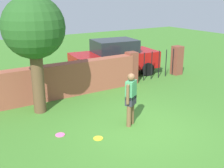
# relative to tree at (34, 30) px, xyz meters

# --- Properties ---
(ground_plane) EXTENTS (40.00, 40.00, 0.00)m
(ground_plane) POSITION_rel_tree_xyz_m (2.05, -2.80, -2.74)
(ground_plane) COLOR #3D7528
(brick_wall) EXTENTS (7.69, 0.50, 1.30)m
(brick_wall) POSITION_rel_tree_xyz_m (0.55, 0.98, -2.09)
(brick_wall) COLOR brown
(brick_wall) RESTS_ON ground
(tree) EXTENTS (1.97, 1.97, 3.80)m
(tree) POSITION_rel_tree_xyz_m (0.00, 0.00, 0.00)
(tree) COLOR brown
(tree) RESTS_ON ground
(person) EXTENTS (0.48, 0.37, 1.62)m
(person) POSITION_rel_tree_xyz_m (1.97, -2.45, -1.84)
(person) COLOR brown
(person) RESTS_ON ground
(fence_gate) EXTENTS (3.20, 0.44, 1.40)m
(fence_gate) POSITION_rel_tree_xyz_m (5.87, 0.98, -2.04)
(fence_gate) COLOR brown
(fence_gate) RESTS_ON ground
(car) EXTENTS (4.38, 2.32, 1.72)m
(car) POSITION_rel_tree_xyz_m (4.62, 2.55, -1.88)
(car) COLOR #A51111
(car) RESTS_ON ground
(frisbee_pink) EXTENTS (0.27, 0.27, 0.02)m
(frisbee_pink) POSITION_rel_tree_xyz_m (-0.09, -1.94, -2.73)
(frisbee_pink) COLOR pink
(frisbee_pink) RESTS_ON ground
(frisbee_yellow) EXTENTS (0.27, 0.27, 0.02)m
(frisbee_yellow) POSITION_rel_tree_xyz_m (0.71, -2.69, -2.73)
(frisbee_yellow) COLOR yellow
(frisbee_yellow) RESTS_ON ground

